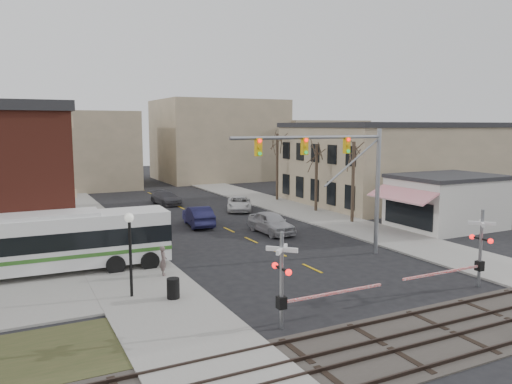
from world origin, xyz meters
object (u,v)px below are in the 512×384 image
transit_bus (51,242)px  trash_bin (173,288)px  rr_crossing_west (291,280)px  street_lamp (130,237)px  traffic_signal_mast (342,166)px  car_b (198,216)px  car_c (239,204)px  pedestrian_near (163,261)px  car_d (166,198)px  car_a (271,223)px  rr_crossing_east (475,250)px  pedestrian_far (99,251)px

transit_bus → trash_bin: (4.72, -6.99, -1.25)m
rr_crossing_west → street_lamp: (-5.04, 6.29, 1.05)m
transit_bus → trash_bin: size_ratio=13.37×
traffic_signal_mast → car_b: 15.06m
traffic_signal_mast → car_c: (1.77, 18.75, -5.08)m
pedestrian_near → traffic_signal_mast: bearing=-87.6°
transit_bus → traffic_signal_mast: bearing=-14.9°
car_c → car_d: 8.71m
rr_crossing_west → car_a: rr_crossing_west is taller
street_lamp → car_c: 25.30m
transit_bus → pedestrian_near: 6.31m
transit_bus → rr_crossing_east: size_ratio=2.29×
street_lamp → pedestrian_near: bearing=48.4°
rr_crossing_west → car_a: bearing=64.2°
pedestrian_far → pedestrian_near: bearing=-96.8°
trash_bin → rr_crossing_west: bearing=-56.8°
car_d → car_c: bearing=-61.3°
transit_bus → car_c: transit_bus is taller
rr_crossing_east → pedestrian_far: bearing=142.8°
rr_crossing_west → car_b: rr_crossing_west is taller
street_lamp → car_d: size_ratio=0.85×
rr_crossing_east → pedestrian_far: 20.51m
transit_bus → traffic_signal_mast: size_ratio=1.24×
rr_crossing_east → car_b: (-6.96, 21.24, -1.15)m
car_d → traffic_signal_mast: bearing=-90.5°
pedestrian_near → pedestrian_far: 4.56m
rr_crossing_east → car_a: rr_crossing_east is taller
trash_bin → pedestrian_near: 3.83m
transit_bus → car_c: bearing=38.7°
trash_bin → car_c: size_ratio=0.20×
car_a → pedestrian_near: 12.80m
car_a → car_b: 6.56m
rr_crossing_east → street_lamp: 17.03m
car_a → transit_bus: bearing=-167.5°
trash_bin → car_c: bearing=58.2°
pedestrian_far → car_c: bearing=-2.3°
rr_crossing_west → rr_crossing_east: size_ratio=1.00×
pedestrian_near → car_d: bearing=-8.6°
trash_bin → pedestrian_far: size_ratio=0.56×
traffic_signal_mast → trash_bin: bearing=-166.9°
car_c → car_d: (-5.23, 6.96, 0.01)m
street_lamp → pedestrian_far: street_lamp is taller
pedestrian_far → rr_crossing_west: bearing=-110.7°
rr_crossing_west → car_d: 33.86m
transit_bus → pedestrian_near: bearing=-31.0°
traffic_signal_mast → car_c: 19.51m
pedestrian_far → street_lamp: bearing=-130.1°
rr_crossing_east → car_d: 33.98m
rr_crossing_east → pedestrian_near: rr_crossing_east is taller
pedestrian_far → transit_bus: bearing=144.1°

